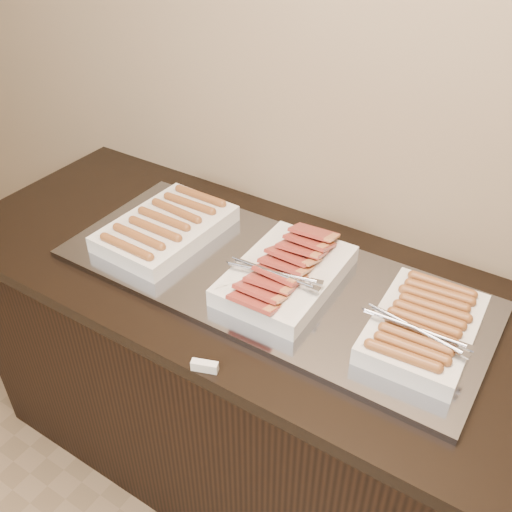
{
  "coord_description": "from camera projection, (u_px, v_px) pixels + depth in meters",
  "views": [
    {
      "loc": [
        0.61,
        1.07,
        1.9
      ],
      "look_at": [
        -0.07,
        2.13,
        0.97
      ],
      "focal_mm": 40.0,
      "sensor_mm": 36.0,
      "label": 1
    }
  ],
  "objects": [
    {
      "name": "counter",
      "position": [
        274.0,
        391.0,
        1.84
      ],
      "size": [
        2.06,
        0.76,
        0.9
      ],
      "color": "black",
      "rests_on": "ground"
    },
    {
      "name": "warming_tray",
      "position": [
        269.0,
        278.0,
        1.58
      ],
      "size": [
        1.2,
        0.5,
        0.02
      ],
      "primitive_type": "cube",
      "color": "gray",
      "rests_on": "counter"
    },
    {
      "name": "dish_left",
      "position": [
        166.0,
        227.0,
        1.72
      ],
      "size": [
        0.28,
        0.4,
        0.07
      ],
      "rotation": [
        0.0,
        0.0,
        -0.04
      ],
      "color": "silver",
      "rests_on": "warming_tray"
    },
    {
      "name": "dish_center",
      "position": [
        285.0,
        273.0,
        1.53
      ],
      "size": [
        0.27,
        0.41,
        0.09
      ],
      "rotation": [
        0.0,
        0.0,
        0.02
      ],
      "color": "silver",
      "rests_on": "warming_tray"
    },
    {
      "name": "dish_right",
      "position": [
        423.0,
        326.0,
        1.37
      ],
      "size": [
        0.26,
        0.36,
        0.08
      ],
      "rotation": [
        0.0,
        0.0,
        0.04
      ],
      "color": "silver",
      "rests_on": "warming_tray"
    },
    {
      "name": "label_holder",
      "position": [
        205.0,
        366.0,
        1.32
      ],
      "size": [
        0.07,
        0.04,
        0.03
      ],
      "primitive_type": "cube",
      "rotation": [
        0.0,
        0.0,
        0.35
      ],
      "color": "silver",
      "rests_on": "counter"
    }
  ]
}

